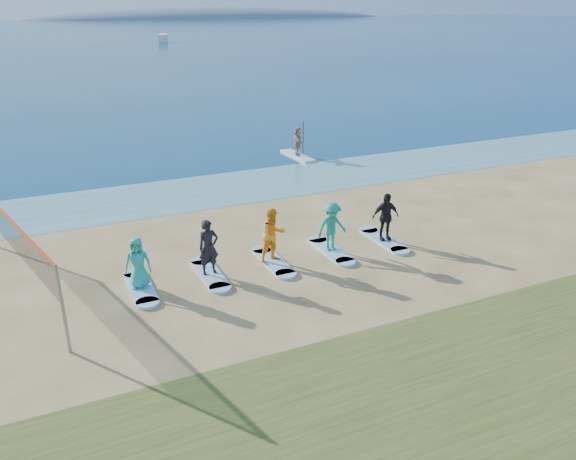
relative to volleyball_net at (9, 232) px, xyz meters
name	(u,v)px	position (x,y,z in m)	size (l,w,h in m)	color
ground	(287,290)	(7.54, -3.60, -1.90)	(600.00, 600.00, 0.00)	tan
shallow_water	(194,193)	(7.54, 6.90, -1.90)	(600.00, 600.00, 0.00)	teal
ocean	(42,35)	(7.54, 156.40, -1.90)	(600.00, 600.00, 0.00)	navy
island_ridge	(217,18)	(102.54, 296.40, -1.90)	(220.00, 56.00, 18.00)	slate
volleyball_net	(9,232)	(0.00, 0.00, 0.00)	(2.30, 8.81, 2.50)	gray
paddleboard	(298,156)	(14.81, 10.82, -1.84)	(0.70, 3.00, 0.12)	silver
paddleboarder	(298,141)	(14.81, 10.82, -0.99)	(1.47, 0.47, 1.59)	tan
boat_offshore_b	(163,42)	(30.34, 112.12, -1.90)	(1.80, 6.22, 1.67)	silver
surfboard_0	(141,288)	(3.41, -1.67, -1.86)	(0.70, 2.20, 0.09)	#95C3E7
student_0	(138,263)	(3.41, -1.67, -1.00)	(0.80, 0.52, 1.63)	teal
surfboard_1	(210,274)	(5.67, -1.67, -1.86)	(0.70, 2.20, 0.09)	#95C3E7
student_1	(209,247)	(5.67, -1.67, -0.90)	(0.67, 0.44, 1.84)	black
surfboard_2	(273,262)	(7.92, -1.67, -1.86)	(0.70, 2.20, 0.09)	#95C3E7
student_2	(273,235)	(7.92, -1.67, -0.87)	(0.92, 0.72, 1.89)	orange
surfboard_3	(331,251)	(10.17, -1.67, -1.86)	(0.70, 2.20, 0.09)	#95C3E7
student_3	(332,227)	(10.17, -1.67, -0.93)	(1.15, 0.66, 1.77)	teal
surfboard_4	(384,240)	(12.42, -1.67, -1.86)	(0.70, 2.20, 0.09)	#95C3E7
student_4	(385,217)	(12.42, -1.67, -0.92)	(1.05, 0.44, 1.80)	black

